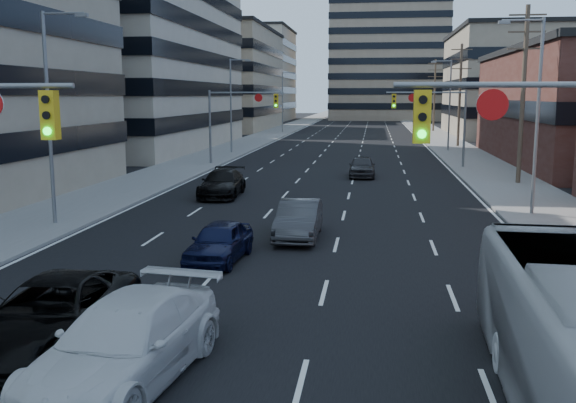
{
  "coord_description": "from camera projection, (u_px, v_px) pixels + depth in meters",
  "views": [
    {
      "loc": [
        3.12,
        -5.66,
        5.59
      ],
      "look_at": [
        0.41,
        14.58,
        2.2
      ],
      "focal_mm": 40.0,
      "sensor_mm": 36.0,
      "label": 1
    }
  ],
  "objects": [
    {
      "name": "road_surface",
      "position": [
        359.0,
        122.0,
        133.97
      ],
      "size": [
        18.0,
        300.0,
        0.02
      ],
      "primitive_type": "cube",
      "color": "black",
      "rests_on": "ground"
    },
    {
      "name": "utility_pole_midblock",
      "position": [
        460.0,
        94.0,
        68.85
      ],
      "size": [
        2.2,
        0.28,
        11.0
      ],
      "color": "#4C3D2D",
      "rests_on": "ground"
    },
    {
      "name": "sidewalk_left",
      "position": [
        304.0,
        122.0,
        135.46
      ],
      "size": [
        5.0,
        300.0,
        0.15
      ],
      "primitive_type": "cube",
      "color": "slate",
      "rests_on": "ground"
    },
    {
      "name": "signal_far_right",
      "position": [
        434.0,
        112.0,
        49.14
      ],
      "size": [
        6.09,
        0.33,
        6.0
      ],
      "color": "slate",
      "rests_on": "ground"
    },
    {
      "name": "sedan_grey_center",
      "position": [
        299.0,
        220.0,
        25.26
      ],
      "size": [
        1.59,
        4.51,
        1.48
      ],
      "primitive_type": "imported",
      "rotation": [
        0.0,
        0.0,
        0.01
      ],
      "color": "#363739",
      "rests_on": "ground"
    },
    {
      "name": "streetlight_left_mid",
      "position": [
        232.0,
        101.0,
        61.16
      ],
      "size": [
        2.03,
        0.22,
        9.0
      ],
      "color": "slate",
      "rests_on": "ground"
    },
    {
      "name": "bg_block_left",
      "position": [
        237.0,
        76.0,
        145.77
      ],
      "size": [
        24.0,
        24.0,
        20.0
      ],
      "primitive_type": "cube",
      "color": "#ADA089",
      "rests_on": "ground"
    },
    {
      "name": "streetlight_right_far",
      "position": [
        448.0,
        101.0,
        63.34
      ],
      "size": [
        2.03,
        0.22,
        9.0
      ],
      "color": "slate",
      "rests_on": "ground"
    },
    {
      "name": "utility_pole_distant",
      "position": [
        434.0,
        94.0,
        98.18
      ],
      "size": [
        2.2,
        0.28,
        11.0
      ],
      "color": "#4C3D2D",
      "rests_on": "ground"
    },
    {
      "name": "streetlight_left_near",
      "position": [
        52.0,
        108.0,
        26.93
      ],
      "size": [
        2.03,
        0.22,
        9.0
      ],
      "color": "slate",
      "rests_on": "ground"
    },
    {
      "name": "black_pickup",
      "position": [
        53.0,
        314.0,
        14.32
      ],
      "size": [
        2.82,
        5.63,
        1.53
      ],
      "primitive_type": "imported",
      "rotation": [
        0.0,
        0.0,
        0.05
      ],
      "color": "black",
      "rests_on": "ground"
    },
    {
      "name": "signal_far_left",
      "position": [
        238.0,
        112.0,
        51.15
      ],
      "size": [
        6.09,
        0.33,
        6.0
      ],
      "color": "slate",
      "rests_on": "ground"
    },
    {
      "name": "white_van",
      "position": [
        126.0,
        343.0,
        12.52
      ],
      "size": [
        3.01,
        5.89,
        1.63
      ],
      "primitive_type": "imported",
      "rotation": [
        0.0,
        0.0,
        -0.13
      ],
      "color": "silver",
      "rests_on": "ground"
    },
    {
      "name": "utility_pole_block",
      "position": [
        523.0,
        92.0,
        39.52
      ],
      "size": [
        2.2,
        0.28,
        11.0
      ],
      "color": "#4C3D2D",
      "rests_on": "ground"
    },
    {
      "name": "sedan_black_far",
      "position": [
        222.0,
        183.0,
        35.67
      ],
      "size": [
        2.26,
        5.18,
        1.48
      ],
      "primitive_type": "imported",
      "rotation": [
        0.0,
        0.0,
        0.04
      ],
      "color": "black",
      "rests_on": "ground"
    },
    {
      "name": "office_left_far",
      "position": [
        211.0,
        81.0,
        106.46
      ],
      "size": [
        20.0,
        30.0,
        16.0
      ],
      "primitive_type": "cube",
      "color": "gray",
      "rests_on": "ground"
    },
    {
      "name": "office_left_mid",
      "position": [
        85.0,
        14.0,
        66.76
      ],
      "size": [
        26.0,
        34.0,
        28.0
      ],
      "primitive_type": "cube",
      "color": "#ADA089",
      "rests_on": "ground"
    },
    {
      "name": "streetlight_left_far",
      "position": [
        283.0,
        99.0,
        95.38
      ],
      "size": [
        2.03,
        0.22,
        9.0
      ],
      "color": "slate",
      "rests_on": "ground"
    },
    {
      "name": "sedan_blue",
      "position": [
        219.0,
        242.0,
        21.72
      ],
      "size": [
        1.89,
        4.1,
        1.36
      ],
      "primitive_type": "imported",
      "rotation": [
        0.0,
        0.0,
        -0.07
      ],
      "color": "black",
      "rests_on": "ground"
    },
    {
      "name": "sedan_grey_right",
      "position": [
        362.0,
        166.0,
        44.24
      ],
      "size": [
        1.8,
        4.35,
        1.47
      ],
      "primitive_type": "imported",
      "rotation": [
        0.0,
        0.0,
        0.01
      ],
      "color": "#2F2F31",
      "rests_on": "ground"
    },
    {
      "name": "bg_block_right",
      "position": [
        519.0,
        93.0,
        128.81
      ],
      "size": [
        22.0,
        22.0,
        12.0
      ],
      "primitive_type": "cube",
      "color": "gray",
      "rests_on": "ground"
    },
    {
      "name": "sidewalk_right",
      "position": [
        415.0,
        122.0,
        132.46
      ],
      "size": [
        5.0,
        300.0,
        0.15
      ],
      "primitive_type": "cube",
      "color": "slate",
      "rests_on": "ground"
    },
    {
      "name": "office_right_far",
      "position": [
        535.0,
        85.0,
        88.49
      ],
      "size": [
        22.0,
        28.0,
        14.0
      ],
      "primitive_type": "cube",
      "color": "gray",
      "rests_on": "ground"
    },
    {
      "name": "streetlight_right_near",
      "position": [
        535.0,
        107.0,
        29.12
      ],
      "size": [
        2.03,
        0.22,
        9.0
      ],
      "color": "slate",
      "rests_on": "ground"
    }
  ]
}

